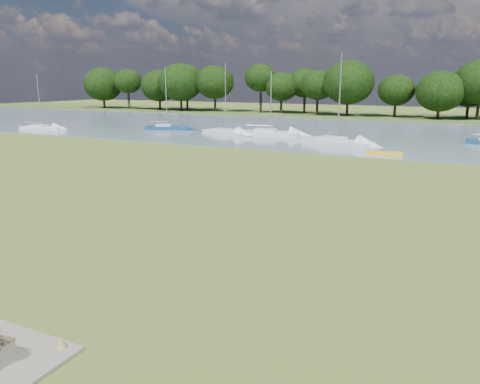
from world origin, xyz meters
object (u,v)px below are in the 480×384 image
at_px(sailboat_3, 41,127).
at_px(sailboat_7, 225,131).
at_px(kayak, 384,153).
at_px(sailboat_4, 167,126).
at_px(sailboat_1, 270,132).
at_px(sailboat_0, 337,140).

relative_size(sailboat_3, sailboat_7, 0.86).
bearing_deg(kayak, sailboat_3, 169.50).
bearing_deg(sailboat_4, kayak, -40.78).
xyz_separation_m(kayak, sailboat_7, (-21.19, 8.68, 0.24)).
xyz_separation_m(sailboat_4, sailboat_7, (9.80, -1.13, -0.07)).
bearing_deg(sailboat_3, kayak, -14.35).
bearing_deg(sailboat_1, kayak, -40.03).
bearing_deg(sailboat_1, sailboat_0, -33.78).
relative_size(kayak, sailboat_4, 0.39).
distance_m(sailboat_0, sailboat_1, 10.67).
distance_m(kayak, sailboat_0, 7.54).
relative_size(sailboat_1, sailboat_3, 1.03).
bearing_deg(sailboat_7, sailboat_3, -149.07).
distance_m(sailboat_4, sailboat_7, 9.87).
height_order(sailboat_4, sailboat_7, sailboat_7).
bearing_deg(sailboat_0, sailboat_7, -176.88).
height_order(kayak, sailboat_3, sailboat_3).
bearing_deg(sailboat_1, sailboat_4, 170.27).
relative_size(sailboat_3, sailboat_4, 0.89).
bearing_deg(sailboat_3, sailboat_4, 14.10).
xyz_separation_m(sailboat_0, sailboat_4, (-25.26, 4.91, -0.02)).
bearing_deg(sailboat_1, sailboat_7, 179.19).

